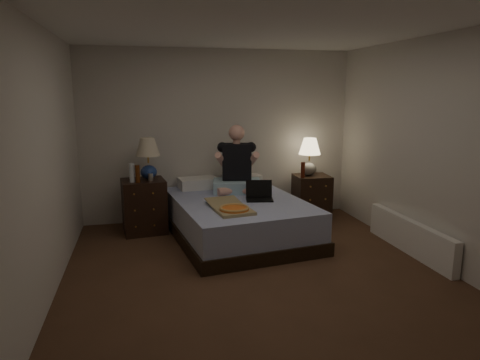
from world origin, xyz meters
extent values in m
cube|color=brown|center=(0.00, 0.00, 0.00)|extent=(4.00, 4.50, 0.00)
cube|color=white|center=(0.00, 0.00, 2.50)|extent=(4.00, 4.50, 0.00)
cube|color=silver|center=(0.00, 2.25, 1.25)|extent=(4.00, 0.00, 2.50)
cube|color=silver|center=(0.00, -2.25, 1.25)|extent=(4.00, 0.00, 2.50)
cube|color=silver|center=(-2.00, 0.00, 1.25)|extent=(0.00, 4.50, 2.50)
cube|color=silver|center=(2.00, 0.00, 1.25)|extent=(0.00, 4.50, 2.50)
cube|color=#5867B0|center=(0.06, 1.28, 0.26)|extent=(1.81, 2.25, 0.52)
cube|color=black|center=(-1.14, 1.78, 0.36)|extent=(0.61, 0.56, 0.73)
cube|color=black|center=(1.34, 1.89, 0.33)|extent=(0.53, 0.48, 0.66)
cylinder|color=silver|center=(-1.27, 1.66, 0.85)|extent=(0.07, 0.07, 0.25)
cylinder|color=#BABAB5|center=(-1.03, 1.70, 0.78)|extent=(0.07, 0.07, 0.10)
cylinder|color=#5A290C|center=(-1.20, 1.64, 0.84)|extent=(0.06, 0.06, 0.23)
cylinder|color=#551A0C|center=(1.15, 1.77, 0.77)|extent=(0.06, 0.06, 0.23)
cube|color=white|center=(1.93, 0.27, 0.20)|extent=(0.10, 1.60, 0.40)
camera|label=1|loc=(-1.14, -3.99, 1.89)|focal=32.00mm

